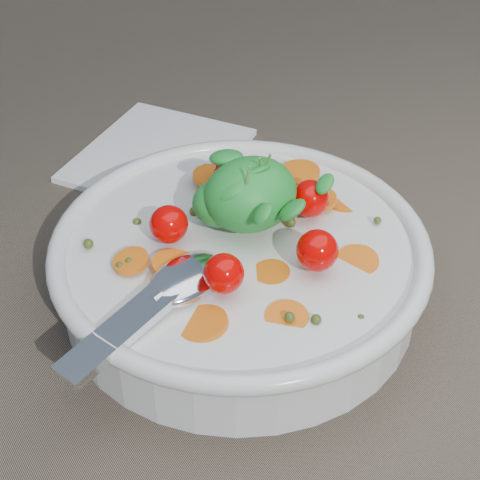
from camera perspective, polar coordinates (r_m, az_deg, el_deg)
ground at (r=0.64m, az=1.45°, el=-3.71°), size 6.00×6.00×0.00m
bowl at (r=0.61m, az=0.00°, el=-1.76°), size 0.34×0.31×0.13m
napkin at (r=0.82m, az=-6.32°, el=6.58°), size 0.24×0.23×0.01m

